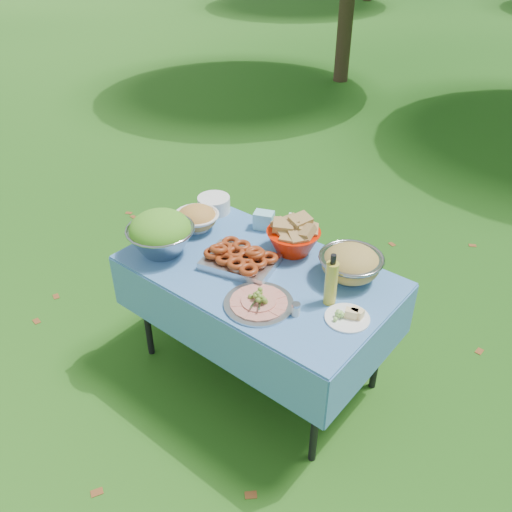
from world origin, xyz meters
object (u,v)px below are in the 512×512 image
(picnic_table, at_px, (258,322))
(pasta_bowl_steel, at_px, (351,263))
(bread_bowl, at_px, (293,236))
(charcuterie_platter, at_px, (259,298))
(salad_bowl, at_px, (160,233))
(oil_bottle, at_px, (331,279))
(plate_stack, at_px, (214,204))

(picnic_table, height_order, pasta_bowl_steel, pasta_bowl_steel)
(bread_bowl, distance_m, charcuterie_platter, 0.52)
(salad_bowl, height_order, oil_bottle, oil_bottle)
(salad_bowl, height_order, charcuterie_platter, salad_bowl)
(bread_bowl, xyz_separation_m, oil_bottle, (0.41, -0.26, 0.04))
(pasta_bowl_steel, bearing_deg, charcuterie_platter, -115.44)
(salad_bowl, height_order, bread_bowl, salad_bowl)
(charcuterie_platter, bearing_deg, salad_bowl, 178.27)
(pasta_bowl_steel, bearing_deg, oil_bottle, -82.52)
(picnic_table, distance_m, pasta_bowl_steel, 0.68)
(salad_bowl, distance_m, oil_bottle, 1.00)
(salad_bowl, xyz_separation_m, charcuterie_platter, (0.72, -0.02, -0.08))
(picnic_table, xyz_separation_m, salad_bowl, (-0.53, -0.21, 0.51))
(pasta_bowl_steel, bearing_deg, bread_bowl, 178.43)
(charcuterie_platter, xyz_separation_m, oil_bottle, (0.26, 0.24, 0.10))
(plate_stack, bearing_deg, bread_bowl, -4.79)
(plate_stack, xyz_separation_m, bread_bowl, (0.66, -0.06, 0.05))
(picnic_table, height_order, bread_bowl, bread_bowl)
(picnic_table, relative_size, salad_bowl, 3.85)
(pasta_bowl_steel, height_order, charcuterie_platter, pasta_bowl_steel)
(pasta_bowl_steel, xyz_separation_m, oil_bottle, (0.03, -0.25, 0.05))
(salad_bowl, relative_size, bread_bowl, 1.24)
(pasta_bowl_steel, bearing_deg, salad_bowl, -154.03)
(plate_stack, xyz_separation_m, oil_bottle, (1.07, -0.31, 0.09))
(salad_bowl, xyz_separation_m, oil_bottle, (0.98, 0.21, 0.02))
(bread_bowl, bearing_deg, picnic_table, -98.90)
(bread_bowl, bearing_deg, pasta_bowl_steel, -1.57)
(plate_stack, height_order, pasta_bowl_steel, pasta_bowl_steel)
(plate_stack, relative_size, oil_bottle, 0.72)
(plate_stack, bearing_deg, picnic_table, -27.21)
(bread_bowl, relative_size, charcuterie_platter, 0.87)
(bread_bowl, distance_m, oil_bottle, 0.49)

